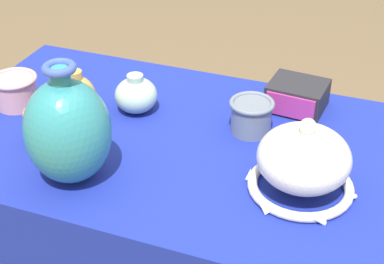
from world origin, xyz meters
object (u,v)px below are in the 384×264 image
(vase_dome_bell, at_px, (303,163))
(cup_wide_slate, at_px, (251,115))
(jar_round_celadon, at_px, (136,95))
(cup_wide_rose, at_px, (16,90))
(cup_wide_terracotta, at_px, (45,125))
(vase_tall_bulbous, at_px, (68,130))
(jar_round_ochre, at_px, (78,97))
(mosaic_tile_box, at_px, (297,96))

(vase_dome_bell, distance_m, cup_wide_slate, 0.26)
(jar_round_celadon, distance_m, cup_wide_rose, 0.33)
(vase_dome_bell, xyz_separation_m, cup_wide_slate, (-0.17, 0.19, -0.03))
(cup_wide_slate, bearing_deg, cup_wide_terracotta, -153.96)
(cup_wide_terracotta, bearing_deg, vase_tall_bulbous, -37.18)
(cup_wide_slate, height_order, jar_round_ochre, jar_round_ochre)
(cup_wide_slate, height_order, cup_wide_terracotta, cup_wide_terracotta)
(vase_tall_bulbous, height_order, jar_round_celadon, vase_tall_bulbous)
(cup_wide_terracotta, bearing_deg, cup_wide_slate, 26.04)
(vase_tall_bulbous, height_order, cup_wide_terracotta, vase_tall_bulbous)
(vase_dome_bell, bearing_deg, vase_tall_bulbous, -164.93)
(cup_wide_slate, bearing_deg, vase_tall_bulbous, -135.00)
(vase_tall_bulbous, xyz_separation_m, cup_wide_rose, (-0.31, 0.23, -0.08))
(cup_wide_slate, bearing_deg, vase_dome_bell, -48.91)
(vase_tall_bulbous, distance_m, jar_round_ochre, 0.27)
(cup_wide_slate, bearing_deg, mosaic_tile_box, 61.40)
(mosaic_tile_box, distance_m, jar_round_ochre, 0.58)
(jar_round_ochre, relative_size, jar_round_celadon, 1.21)
(vase_tall_bulbous, height_order, jar_round_ochre, vase_tall_bulbous)
(cup_wide_slate, distance_m, jar_round_ochre, 0.45)
(vase_tall_bulbous, distance_m, jar_round_celadon, 0.32)
(jar_round_celadon, height_order, cup_wide_rose, jar_round_celadon)
(mosaic_tile_box, xyz_separation_m, cup_wide_slate, (-0.08, -0.15, 0.01))
(vase_dome_bell, height_order, mosaic_tile_box, vase_dome_bell)
(cup_wide_rose, bearing_deg, vase_tall_bulbous, -36.68)
(vase_tall_bulbous, distance_m, mosaic_tile_box, 0.64)
(cup_wide_slate, bearing_deg, cup_wide_rose, -171.24)
(vase_dome_bell, xyz_separation_m, jar_round_ochre, (-0.61, 0.10, -0.01))
(mosaic_tile_box, relative_size, cup_wide_rose, 1.28)
(cup_wide_slate, bearing_deg, jar_round_celadon, -178.22)
(vase_dome_bell, relative_size, jar_round_celadon, 2.16)
(cup_wide_slate, distance_m, cup_wide_terracotta, 0.51)
(cup_wide_rose, height_order, cup_wide_terracotta, cup_wide_terracotta)
(jar_round_ochre, height_order, cup_wide_rose, jar_round_ochre)
(mosaic_tile_box, height_order, jar_round_ochre, jar_round_ochre)
(vase_tall_bulbous, distance_m, cup_wide_slate, 0.47)
(jar_round_ochre, xyz_separation_m, cup_wide_terracotta, (-0.02, -0.13, -0.01))
(vase_dome_bell, distance_m, jar_round_ochre, 0.61)
(vase_dome_bell, bearing_deg, cup_wide_terracotta, -177.11)
(mosaic_tile_box, height_order, cup_wide_rose, cup_wide_rose)
(vase_tall_bulbous, distance_m, vase_dome_bell, 0.51)
(mosaic_tile_box, relative_size, jar_round_celadon, 1.40)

